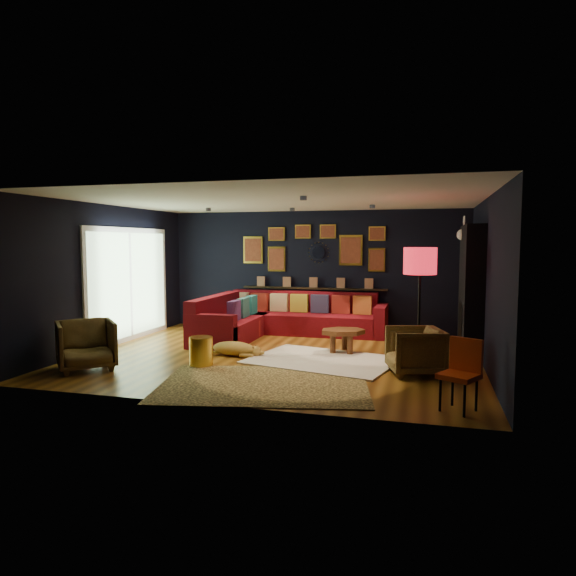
% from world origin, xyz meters
% --- Properties ---
extents(floor, '(6.50, 6.50, 0.00)m').
position_xyz_m(floor, '(0.00, 0.00, 0.00)').
color(floor, '#955E1E').
rests_on(floor, ground).
extents(room_walls, '(6.50, 6.50, 6.50)m').
position_xyz_m(room_walls, '(0.00, 0.00, 1.59)').
color(room_walls, black).
rests_on(room_walls, ground).
extents(sectional, '(3.41, 2.69, 0.86)m').
position_xyz_m(sectional, '(-0.61, 1.81, 0.32)').
color(sectional, maroon).
rests_on(sectional, ground).
extents(ledge, '(3.20, 0.12, 0.04)m').
position_xyz_m(ledge, '(0.00, 2.68, 0.92)').
color(ledge, black).
rests_on(ledge, room_walls).
extents(gallery_wall, '(3.15, 0.04, 1.02)m').
position_xyz_m(gallery_wall, '(-0.01, 2.72, 1.81)').
color(gallery_wall, gold).
rests_on(gallery_wall, room_walls).
extents(sunburst_mirror, '(0.47, 0.16, 0.47)m').
position_xyz_m(sunburst_mirror, '(0.10, 2.72, 1.70)').
color(sunburst_mirror, silver).
rests_on(sunburst_mirror, room_walls).
extents(fireplace, '(0.31, 1.60, 2.20)m').
position_xyz_m(fireplace, '(3.09, 0.90, 1.02)').
color(fireplace, black).
rests_on(fireplace, ground).
extents(deer_head, '(0.50, 0.28, 0.45)m').
position_xyz_m(deer_head, '(3.14, 1.40, 2.05)').
color(deer_head, white).
rests_on(deer_head, fireplace).
extents(sliding_door, '(0.06, 2.80, 2.20)m').
position_xyz_m(sliding_door, '(-3.22, 0.60, 1.10)').
color(sliding_door, white).
rests_on(sliding_door, ground).
extents(ceiling_spots, '(3.30, 2.50, 0.06)m').
position_xyz_m(ceiling_spots, '(-0.00, 0.80, 2.56)').
color(ceiling_spots, black).
rests_on(ceiling_spots, room_walls).
extents(shag_rug, '(2.57, 2.12, 0.03)m').
position_xyz_m(shag_rug, '(0.78, -0.20, 0.02)').
color(shag_rug, white).
rests_on(shag_rug, ground).
extents(leopard_rug, '(3.10, 2.49, 0.02)m').
position_xyz_m(leopard_rug, '(0.29, -1.77, 0.01)').
color(leopard_rug, tan).
rests_on(leopard_rug, ground).
extents(coffee_table, '(0.95, 0.84, 0.39)m').
position_xyz_m(coffee_table, '(1.00, 0.47, 0.34)').
color(coffee_table, brown).
rests_on(coffee_table, shag_rug).
extents(pouf, '(0.49, 0.49, 0.32)m').
position_xyz_m(pouf, '(-1.09, 1.50, 0.19)').
color(pouf, maroon).
rests_on(pouf, shag_rug).
extents(armchair_left, '(1.09, 1.09, 0.82)m').
position_xyz_m(armchair_left, '(-2.55, -1.66, 0.41)').
color(armchair_left, '#A9853F').
rests_on(armchair_left, ground).
extents(armchair_right, '(0.87, 0.90, 0.75)m').
position_xyz_m(armchair_right, '(2.23, -0.65, 0.38)').
color(armchair_right, '#A9853F').
rests_on(armchair_right, ground).
extents(gold_stool, '(0.36, 0.36, 0.46)m').
position_xyz_m(gold_stool, '(-0.98, -1.00, 0.23)').
color(gold_stool, gold).
rests_on(gold_stool, ground).
extents(orange_chair, '(0.53, 0.53, 0.82)m').
position_xyz_m(orange_chair, '(2.78, -2.16, 0.48)').
color(orange_chair, black).
rests_on(orange_chair, ground).
extents(floor_lamp, '(0.50, 0.50, 1.84)m').
position_xyz_m(floor_lamp, '(2.27, -0.05, 1.56)').
color(floor_lamp, black).
rests_on(floor_lamp, ground).
extents(dog, '(1.04, 0.54, 0.32)m').
position_xyz_m(dog, '(-0.74, -0.21, 0.18)').
color(dog, '#B38A40').
rests_on(dog, leopard_rug).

